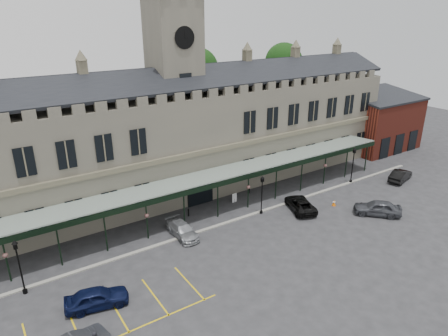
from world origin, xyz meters
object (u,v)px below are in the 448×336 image
sign_board (234,198)px  lamp_post_right (353,162)px  lamp_post_mid (262,191)px  car_right_a (377,208)px  car_taxi (182,230)px  lamp_post_left (19,262)px  car_right_b (400,175)px  station_building (178,139)px  car_van (300,204)px  traffic_cone (334,203)px  clock_tower (175,82)px  car_left_a (97,298)px

sign_board → lamp_post_right: bearing=-17.1°
lamp_post_mid → car_right_a: bearing=-34.9°
lamp_post_right → car_taxi: 24.28m
lamp_post_left → car_right_b: lamp_post_left is taller
station_building → car_van: 16.05m
traffic_cone → car_right_b: 12.61m
clock_tower → car_right_a: size_ratio=5.08×
lamp_post_right → traffic_cone: lamp_post_right is taller
sign_board → car_left_a: bearing=-158.8°
lamp_post_right → traffic_cone: bearing=-153.8°
traffic_cone → car_left_a: bearing=-176.1°
station_building → sign_board: size_ratio=55.22×
car_taxi → car_right_b: size_ratio=0.99×
sign_board → car_van: bearing=-52.4°
lamp_post_left → lamp_post_right: size_ratio=1.00×
lamp_post_right → car_left_a: 34.64m
lamp_post_left → car_taxi: 14.46m
lamp_post_left → car_right_b: 44.39m
station_building → lamp_post_right: bearing=-28.4°
lamp_post_mid → car_right_a: size_ratio=0.90×
station_building → car_taxi: station_building is taller
lamp_post_mid → sign_board: bearing=102.5°
sign_board → car_taxi: 9.12m
lamp_post_left → car_right_b: size_ratio=1.05×
traffic_cone → clock_tower: bearing=131.9°
traffic_cone → car_van: car_van is taller
station_building → car_right_a: station_building is taller
clock_tower → car_left_a: 24.94m
lamp_post_mid → station_building: bearing=112.2°
lamp_post_left → lamp_post_right: lamp_post_left is taller
traffic_cone → car_van: size_ratio=0.14×
lamp_post_mid → car_van: size_ratio=0.88×
lamp_post_left → car_taxi: lamp_post_left is taller
clock_tower → traffic_cone: (12.40, -13.81, -12.78)m
lamp_post_mid → car_taxi: bearing=176.7°
car_left_a → clock_tower: bearing=-31.3°
lamp_post_left → car_van: size_ratio=0.95×
car_left_a → car_van: bearing=-69.7°
station_building → car_taxi: bearing=-116.3°
clock_tower → sign_board: size_ratio=22.83×
station_building → car_left_a: 22.36m
car_left_a → lamp_post_mid: bearing=-63.3°
traffic_cone → car_right_a: (2.17, -4.06, 0.50)m
lamp_post_mid → car_left_a: bearing=-165.8°
clock_tower → lamp_post_left: 24.47m
traffic_cone → station_building: bearing=132.1°
station_building → lamp_post_right: station_building is taller
sign_board → car_van: car_van is taller
car_left_a → car_taxi: bearing=-48.9°
traffic_cone → car_left_a: car_left_a is taller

